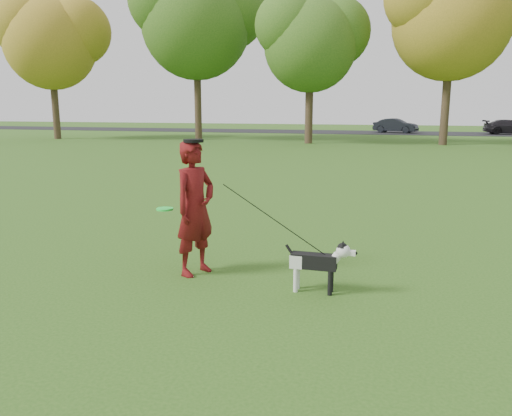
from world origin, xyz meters
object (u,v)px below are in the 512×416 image
(dog, at_px, (319,260))
(car_right, at_px, (510,127))
(car_mid, at_px, (396,126))
(man, at_px, (195,208))

(dog, height_order, car_right, car_right)
(car_mid, bearing_deg, car_right, -73.40)
(man, bearing_deg, car_mid, 19.14)
(dog, bearing_deg, car_mid, 89.28)
(dog, xyz_separation_m, car_mid, (0.50, 39.78, 0.22))
(car_mid, bearing_deg, dog, -164.12)
(man, height_order, dog, man)
(man, bearing_deg, dog, -76.35)
(man, xyz_separation_m, car_mid, (2.23, 39.51, -0.28))
(dog, relative_size, car_mid, 0.24)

